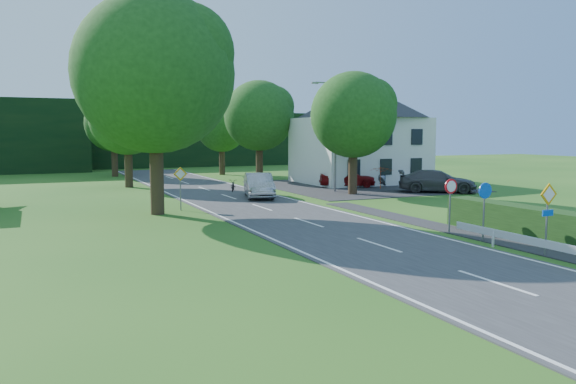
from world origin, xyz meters
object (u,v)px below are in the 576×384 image
parked_car_silver_a (348,178)px  parked_car_grey (437,181)px  parked_car_silver_b (381,176)px  moving_car (259,185)px  parked_car_red (347,177)px  parasol (381,178)px  motorcycle (233,185)px  streetlight (334,131)px

parked_car_silver_a → parked_car_grey: size_ratio=0.73×
parked_car_silver_a → parked_car_silver_b: parked_car_silver_b is taller
parked_car_grey → parked_car_silver_b: (0.15, 7.39, -0.14)m
moving_car → parked_car_red: moving_car is taller
moving_car → parked_car_silver_a: moving_car is taller
parked_car_silver_a → parasol: bearing=-143.1°
moving_car → parked_car_silver_a: 10.77m
parked_car_silver_b → parked_car_red: bearing=73.2°
moving_car → parked_car_silver_b: bearing=37.4°
motorcycle → parked_car_red: bearing=18.5°
streetlight → parked_car_silver_b: size_ratio=1.67×
parked_car_red → parked_car_silver_a: (0.58, 0.89, -0.09)m
motorcycle → parked_car_silver_b: (13.41, 0.60, 0.23)m
motorcycle → parked_car_grey: size_ratio=0.30×
motorcycle → parked_car_grey: 14.90m
motorcycle → streetlight: bearing=-3.8°
moving_car → parasol: 10.78m
parked_car_grey → parasol: bearing=65.8°
parked_car_grey → parasol: parasol is taller
streetlight → parked_car_silver_a: (3.30, 3.49, -3.76)m
streetlight → parasol: (4.31, 0.21, -3.57)m
streetlight → motorcycle: bearing=153.5°
motorcycle → parked_car_grey: bearing=-4.4°
moving_car → parked_car_grey: size_ratio=0.89×
streetlight → parked_car_grey: bearing=-27.7°
parked_car_red → parasol: (1.59, -2.39, 0.10)m
streetlight → parked_car_silver_b: bearing=29.8°
motorcycle → parasol: parasol is taller
parked_car_red → parked_car_silver_a: bearing=-11.6°
motorcycle → parked_car_grey: (13.26, -6.79, 0.36)m
moving_car → streetlight: bearing=27.2°
parked_car_silver_b → parasol: parasol is taller
streetlight → parked_car_silver_a: streetlight is taller
moving_car → parked_car_silver_a: bearing=42.2°
parked_car_grey → parked_car_red: bearing=66.4°
parked_car_silver_a → parked_car_silver_b: (3.50, 0.40, 0.00)m
parked_car_silver_a → parked_car_silver_b: 3.53m
parked_car_silver_b → parked_car_silver_a: bearing=62.2°
parked_car_silver_a → parked_car_red: bearing=166.7°
motorcycle → parked_car_silver_a: parked_car_silver_a is taller
parked_car_silver_a → parasol: 3.44m
streetlight → parked_car_red: size_ratio=1.81×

